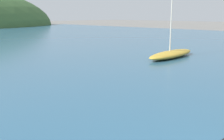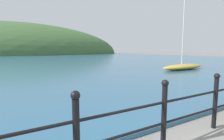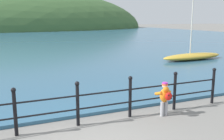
{
  "view_description": "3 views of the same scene",
  "coord_description": "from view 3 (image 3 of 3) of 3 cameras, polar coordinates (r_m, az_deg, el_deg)",
  "views": [
    {
      "loc": [
        -3.95,
        0.14,
        2.71
      ],
      "look_at": [
        2.7,
        6.63,
        0.74
      ],
      "focal_mm": 42.0,
      "sensor_mm": 36.0,
      "label": 1
    },
    {
      "loc": [
        -2.05,
        -0.52,
        1.71
      ],
      "look_at": [
        1.72,
        5.9,
        0.83
      ],
      "focal_mm": 28.0,
      "sensor_mm": 36.0,
      "label": 2
    },
    {
      "loc": [
        -1.62,
        -4.87,
        2.81
      ],
      "look_at": [
        2.47,
        4.53,
        0.77
      ],
      "focal_mm": 42.0,
      "sensor_mm": 36.0,
      "label": 3
    }
  ],
  "objects": [
    {
      "name": "water",
      "position": [
        37.01,
        -21.07,
        6.23
      ],
      "size": [
        80.0,
        60.0,
        0.1
      ],
      "primitive_type": "cube",
      "color": "#2D5B7A",
      "rests_on": "ground"
    },
    {
      "name": "iron_railing",
      "position": [
        6.97,
        -7.5,
        -6.98
      ],
      "size": [
        9.41,
        0.12,
        1.21
      ],
      "color": "black",
      "rests_on": "ground"
    },
    {
      "name": "child_in_coat",
      "position": [
        7.73,
        11.44,
        -5.55
      ],
      "size": [
        0.38,
        0.53,
        1.0
      ],
      "color": "#99999E",
      "rests_on": "ground"
    },
    {
      "name": "boat_green_fishing",
      "position": [
        18.13,
        17.14,
        2.93
      ],
      "size": [
        4.8,
        1.44,
        5.64
      ],
      "color": "gold",
      "rests_on": "water"
    },
    {
      "name": "far_hillside",
      "position": [
        74.05,
        -22.49,
        8.24
      ],
      "size": [
        76.31,
        41.97,
        21.89
      ],
      "color": "#3D6033",
      "rests_on": "ground"
    }
  ]
}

